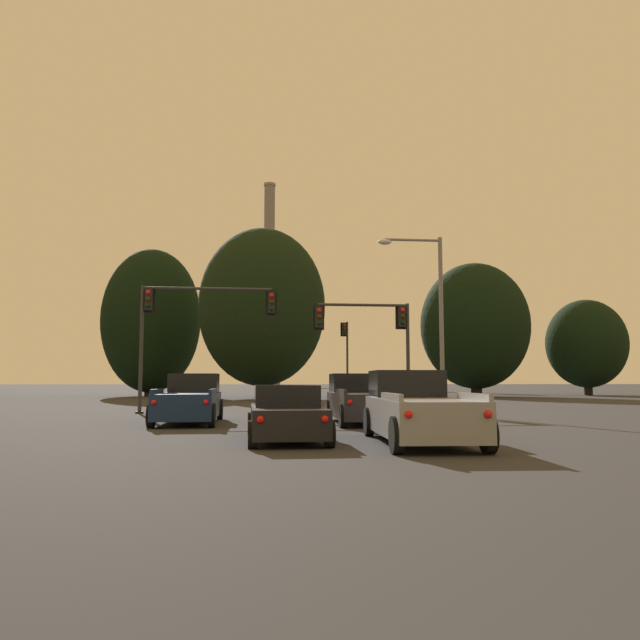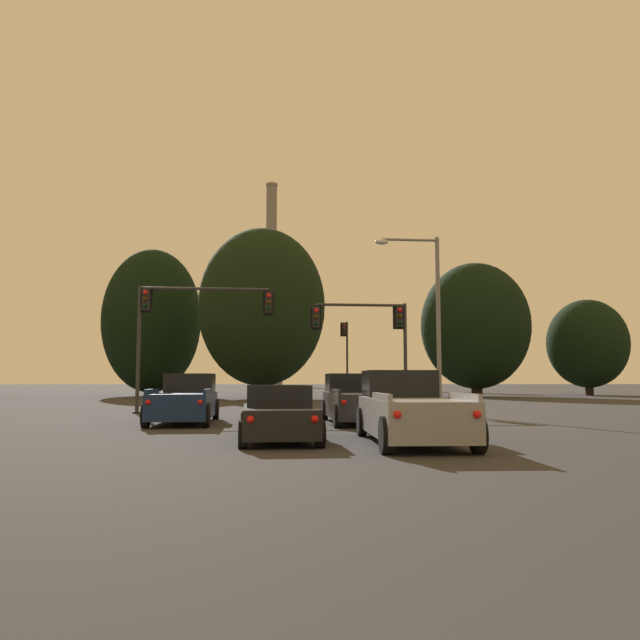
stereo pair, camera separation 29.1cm
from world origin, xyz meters
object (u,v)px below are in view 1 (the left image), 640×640
object	(u,v)px
traffic_light_overhead_right	(376,329)
pickup_truck_right_lane_second	(417,410)
pickup_truck_right_lane_front	(361,401)
smokestack	(269,306)
street_lamp	(431,304)
traffic_light_far_right	(346,348)
sedan_center_lane_second	(286,414)
pickup_truck_left_lane_front	(190,401)
traffic_light_overhead_left	(188,315)

from	to	relation	value
traffic_light_overhead_right	pickup_truck_right_lane_second	bearing A→B (deg)	-97.13
pickup_truck_right_lane_front	smokestack	xyz separation A→B (m)	(-0.74, 145.26, 21.07)
pickup_truck_right_lane_second	smokestack	size ratio (longest dim) A/B	0.10
smokestack	street_lamp	bearing A→B (deg)	-87.95
traffic_light_far_right	traffic_light_overhead_right	size ratio (longest dim) A/B	1.25
traffic_light_far_right	smokestack	distance (m)	114.96
smokestack	sedan_center_lane_second	bearing A→B (deg)	-90.87
sedan_center_lane_second	street_lamp	world-z (taller)	street_lamp
pickup_truck_left_lane_front	smokestack	world-z (taller)	smokestack
pickup_truck_right_lane_front	smokestack	distance (m)	146.78
traffic_light_overhead_right	traffic_light_overhead_left	bearing A→B (deg)	-177.87
sedan_center_lane_second	street_lamp	xyz separation A→B (m)	(7.32, 11.84, 4.43)
pickup_truck_right_lane_front	smokestack	bearing A→B (deg)	90.89
sedan_center_lane_second	smokestack	xyz separation A→B (m)	(2.31, 151.76, 21.21)
pickup_truck_right_lane_second	pickup_truck_right_lane_front	size ratio (longest dim) A/B	1.01
traffic_light_overhead_right	smokestack	world-z (taller)	smokestack
traffic_light_far_right	sedan_center_lane_second	bearing A→B (deg)	-100.48
pickup_truck_left_lane_front	traffic_light_overhead_right	xyz separation A→B (m)	(8.37, 7.21, 3.35)
sedan_center_lane_second	traffic_light_far_right	bearing A→B (deg)	78.65
pickup_truck_left_lane_front	street_lamp	world-z (taller)	street_lamp
sedan_center_lane_second	traffic_light_overhead_right	world-z (taller)	traffic_light_overhead_right
traffic_light_overhead_right	pickup_truck_right_lane_front	bearing A→B (deg)	-105.09
pickup_truck_left_lane_front	traffic_light_far_right	bearing A→B (deg)	71.85
pickup_truck_right_lane_front	traffic_light_overhead_right	size ratio (longest dim) A/B	1.02
pickup_truck_right_lane_front	traffic_light_overhead_left	world-z (taller)	traffic_light_overhead_left
traffic_light_overhead_left	traffic_light_overhead_right	xyz separation A→B (m)	(9.25, 0.34, -0.57)
pickup_truck_right_lane_second	smokestack	xyz separation A→B (m)	(-0.95, 152.67, 21.07)
sedan_center_lane_second	smokestack	size ratio (longest dim) A/B	0.08
pickup_truck_right_lane_second	traffic_light_overhead_left	world-z (taller)	traffic_light_overhead_left
traffic_light_overhead_left	traffic_light_far_right	xyz separation A→B (m)	(11.17, 24.25, -0.30)
pickup_truck_left_lane_front	street_lamp	xyz separation A→B (m)	(10.53, 4.73, 4.30)
traffic_light_far_right	traffic_light_overhead_right	xyz separation A→B (m)	(-1.91, -23.91, -0.27)
pickup_truck_right_lane_second	traffic_light_far_right	bearing A→B (deg)	87.11
pickup_truck_right_lane_second	traffic_light_overhead_right	bearing A→B (deg)	85.56
pickup_truck_right_lane_front	traffic_light_overhead_right	world-z (taller)	traffic_light_overhead_right
pickup_truck_right_lane_second	pickup_truck_left_lane_front	bearing A→B (deg)	131.58
sedan_center_lane_second	smokestack	bearing A→B (deg)	88.27
pickup_truck_right_lane_second	street_lamp	xyz separation A→B (m)	(4.06, 12.75, 4.30)
pickup_truck_left_lane_front	street_lamp	bearing A→B (deg)	24.33
sedan_center_lane_second	traffic_light_overhead_left	distance (m)	15.12
traffic_light_overhead_left	street_lamp	distance (m)	11.61
pickup_truck_right_lane_second	smokestack	world-z (taller)	smokestack
pickup_truck_right_lane_front	street_lamp	xyz separation A→B (m)	(4.27, 5.34, 4.30)
traffic_light_far_right	street_lamp	size ratio (longest dim) A/B	0.82
pickup_truck_right_lane_front	smokestack	size ratio (longest dim) A/B	0.10
pickup_truck_right_lane_front	pickup_truck_left_lane_front	world-z (taller)	same
pickup_truck_left_lane_front	street_lamp	distance (m)	12.32
pickup_truck_right_lane_second	traffic_light_overhead_left	bearing A→B (deg)	118.96
traffic_light_overhead_left	traffic_light_far_right	distance (m)	26.70
pickup_truck_left_lane_front	traffic_light_far_right	world-z (taller)	traffic_light_far_right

